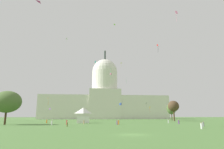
{
  "coord_description": "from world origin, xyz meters",
  "views": [
    {
      "loc": [
        -6.68,
        -32.94,
        3.13
      ],
      "look_at": [
        2.48,
        60.07,
        23.21
      ],
      "focal_mm": 30.8,
      "sensor_mm": 36.0,
      "label": 1
    }
  ],
  "objects_px": {
    "event_tent": "(83,115)",
    "person_orange_near_tent": "(119,122)",
    "kite_red_mid": "(158,47)",
    "kite_orange_low": "(49,99)",
    "capitol_building": "(105,99)",
    "kite_yellow_high": "(121,63)",
    "kite_gold_low": "(150,108)",
    "kite_turquoise_mid": "(95,63)",
    "kite_blue_low": "(120,104)",
    "tree_east_mid": "(171,109)",
    "person_purple_back_left": "(179,122)",
    "kite_pink_high": "(176,13)",
    "person_grey_mid_right": "(203,124)",
    "person_orange_aisle_center": "(47,121)",
    "person_olive_edge_west": "(67,124)",
    "person_red_back_right": "(67,122)",
    "person_tan_lawn_far_right": "(84,122)",
    "person_white_near_tree_west": "(52,123)",
    "kite_pink_mid": "(111,74)",
    "kite_green_mid": "(127,79)",
    "kite_black_low": "(146,103)",
    "kite_lime_high": "(114,26)",
    "kite_magenta_high": "(40,2)",
    "kite_violet_low": "(50,109)",
    "tree_west_far": "(7,102)",
    "kite_cyan_high": "(110,69)",
    "tree_east_far": "(173,106)",
    "person_purple_deep_crowd": "(117,122)"
  },
  "relations": [
    {
      "from": "person_tan_lawn_far_right",
      "to": "capitol_building",
      "type": "bearing_deg",
      "value": 12.66
    },
    {
      "from": "person_tan_lawn_far_right",
      "to": "person_olive_edge_west",
      "type": "height_order",
      "value": "person_tan_lawn_far_right"
    },
    {
      "from": "person_olive_edge_west",
      "to": "person_red_back_right",
      "type": "bearing_deg",
      "value": -153.08
    },
    {
      "from": "kite_orange_low",
      "to": "person_purple_back_left",
      "type": "bearing_deg",
      "value": -149.45
    },
    {
      "from": "kite_lime_high",
      "to": "person_purple_deep_crowd",
      "type": "bearing_deg",
      "value": 21.77
    },
    {
      "from": "kite_magenta_high",
      "to": "person_purple_back_left",
      "type": "bearing_deg",
      "value": -44.39
    },
    {
      "from": "kite_orange_low",
      "to": "kite_blue_low",
      "type": "height_order",
      "value": "kite_orange_low"
    },
    {
      "from": "person_red_back_right",
      "to": "kite_green_mid",
      "type": "relative_size",
      "value": 0.41
    },
    {
      "from": "tree_west_far",
      "to": "kite_orange_low",
      "type": "distance_m",
      "value": 33.19
    },
    {
      "from": "event_tent",
      "to": "kite_gold_low",
      "type": "height_order",
      "value": "kite_gold_low"
    },
    {
      "from": "kite_pink_high",
      "to": "kite_red_mid",
      "type": "relative_size",
      "value": 1.42
    },
    {
      "from": "kite_magenta_high",
      "to": "kite_gold_low",
      "type": "distance_m",
      "value": 103.53
    },
    {
      "from": "kite_red_mid",
      "to": "kite_orange_low",
      "type": "height_order",
      "value": "kite_red_mid"
    },
    {
      "from": "event_tent",
      "to": "kite_lime_high",
      "type": "distance_m",
      "value": 51.82
    },
    {
      "from": "capitol_building",
      "to": "event_tent",
      "type": "bearing_deg",
      "value": -98.2
    },
    {
      "from": "person_orange_near_tent",
      "to": "kite_magenta_high",
      "type": "distance_m",
      "value": 49.58
    },
    {
      "from": "person_grey_mid_right",
      "to": "kite_lime_high",
      "type": "relative_size",
      "value": 0.83
    },
    {
      "from": "kite_cyan_high",
      "to": "kite_orange_low",
      "type": "distance_m",
      "value": 51.08
    },
    {
      "from": "person_white_near_tree_west",
      "to": "kite_lime_high",
      "type": "height_order",
      "value": "kite_lime_high"
    },
    {
      "from": "person_white_near_tree_west",
      "to": "person_purple_deep_crowd",
      "type": "relative_size",
      "value": 1.02
    },
    {
      "from": "person_grey_mid_right",
      "to": "kite_black_low",
      "type": "relative_size",
      "value": 0.62
    },
    {
      "from": "kite_gold_low",
      "to": "kite_red_mid",
      "type": "bearing_deg",
      "value": -92.98
    },
    {
      "from": "person_tan_lawn_far_right",
      "to": "person_white_near_tree_west",
      "type": "bearing_deg",
      "value": 145.58
    },
    {
      "from": "kite_black_low",
      "to": "kite_pink_high",
      "type": "bearing_deg",
      "value": 99.16
    },
    {
      "from": "person_white_near_tree_west",
      "to": "kite_blue_low",
      "type": "relative_size",
      "value": 1.58
    },
    {
      "from": "kite_green_mid",
      "to": "kite_lime_high",
      "type": "relative_size",
      "value": 2.4
    },
    {
      "from": "kite_pink_high",
      "to": "kite_green_mid",
      "type": "bearing_deg",
      "value": 138.84
    },
    {
      "from": "tree_east_mid",
      "to": "person_purple_back_left",
      "type": "xyz_separation_m",
      "value": [
        -20.14,
        -54.81,
        -7.11
      ]
    },
    {
      "from": "person_grey_mid_right",
      "to": "person_orange_aisle_center",
      "type": "height_order",
      "value": "person_orange_aisle_center"
    },
    {
      "from": "kite_lime_high",
      "to": "kite_magenta_high",
      "type": "bearing_deg",
      "value": -11.87
    },
    {
      "from": "tree_east_far",
      "to": "person_white_near_tree_west",
      "type": "distance_m",
      "value": 76.32
    },
    {
      "from": "person_white_near_tree_west",
      "to": "person_grey_mid_right",
      "type": "height_order",
      "value": "person_white_near_tree_west"
    },
    {
      "from": "person_grey_mid_right",
      "to": "person_red_back_right",
      "type": "relative_size",
      "value": 0.85
    },
    {
      "from": "kite_pink_high",
      "to": "kite_yellow_high",
      "type": "relative_size",
      "value": 2.05
    },
    {
      "from": "kite_yellow_high",
      "to": "kite_black_low",
      "type": "xyz_separation_m",
      "value": [
        25.08,
        29.47,
        -25.52
      ]
    },
    {
      "from": "kite_turquoise_mid",
      "to": "kite_blue_low",
      "type": "xyz_separation_m",
      "value": [
        10.91,
        -25.07,
        -25.15
      ]
    },
    {
      "from": "kite_violet_low",
      "to": "tree_west_far",
      "type": "bearing_deg",
      "value": -20.84
    },
    {
      "from": "capitol_building",
      "to": "kite_blue_low",
      "type": "xyz_separation_m",
      "value": [
        0.07,
        -113.69,
        -11.64
      ]
    },
    {
      "from": "kite_yellow_high",
      "to": "kite_gold_low",
      "type": "distance_m",
      "value": 39.02
    },
    {
      "from": "event_tent",
      "to": "person_orange_near_tent",
      "type": "xyz_separation_m",
      "value": [
        13.53,
        -15.06,
        -2.6
      ]
    },
    {
      "from": "tree_east_mid",
      "to": "person_tan_lawn_far_right",
      "type": "xyz_separation_m",
      "value": [
        -57.09,
        -52.79,
        -7.16
      ]
    },
    {
      "from": "person_olive_edge_west",
      "to": "person_white_near_tree_west",
      "type": "bearing_deg",
      "value": -128.77
    },
    {
      "from": "kite_pink_mid",
      "to": "kite_green_mid",
      "type": "bearing_deg",
      "value": 170.8
    },
    {
      "from": "kite_cyan_high",
      "to": "kite_pink_mid",
      "type": "relative_size",
      "value": 0.74
    },
    {
      "from": "person_tan_lawn_far_right",
      "to": "kite_blue_low",
      "type": "bearing_deg",
      "value": -48.87
    },
    {
      "from": "kite_green_mid",
      "to": "kite_pink_mid",
      "type": "relative_size",
      "value": 1.2
    },
    {
      "from": "tree_east_mid",
      "to": "person_olive_edge_west",
      "type": "height_order",
      "value": "tree_east_mid"
    },
    {
      "from": "person_orange_aisle_center",
      "to": "kite_lime_high",
      "type": "height_order",
      "value": "kite_lime_high"
    },
    {
      "from": "person_white_near_tree_west",
      "to": "kite_lime_high",
      "type": "distance_m",
      "value": 63.21
    },
    {
      "from": "kite_black_low",
      "to": "kite_lime_high",
      "type": "bearing_deg",
      "value": 76.63
    }
  ]
}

